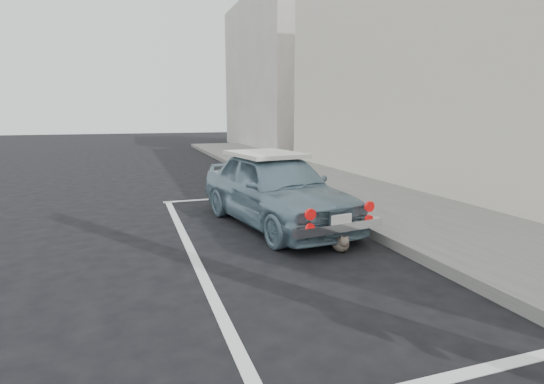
{
  "coord_description": "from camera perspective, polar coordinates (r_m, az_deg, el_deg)",
  "views": [
    {
      "loc": [
        -1.65,
        -2.72,
        1.9
      ],
      "look_at": [
        0.33,
        3.11,
        0.75
      ],
      "focal_mm": 28.0,
      "sensor_mm": 36.0,
      "label": 1
    }
  ],
  "objects": [
    {
      "name": "ground",
      "position": [
        3.7,
        11.41,
        -20.5
      ],
      "size": [
        80.0,
        80.0,
        0.0
      ],
      "primitive_type": "plane",
      "color": "black",
      "rests_on": "ground"
    },
    {
      "name": "sidewalk",
      "position": [
        7.0,
        26.17,
        -5.63
      ],
      "size": [
        2.8,
        40.0,
        0.15
      ],
      "primitive_type": "cube",
      "color": "#62625D",
      "rests_on": "ground"
    },
    {
      "name": "shop_building",
      "position": [
        10.55,
        32.46,
        17.66
      ],
      "size": [
        3.5,
        18.0,
        7.0
      ],
      "color": "silver",
      "rests_on": "ground"
    },
    {
      "name": "building_far",
      "position": [
        24.18,
        0.68,
        15.56
      ],
      "size": [
        3.5,
        10.0,
        8.0
      ],
      "primitive_type": "cube",
      "color": "#B6ADA5",
      "rests_on": "ground"
    },
    {
      "name": "pline_rear",
      "position": [
        3.62,
        23.13,
        -21.89
      ],
      "size": [
        3.0,
        0.12,
        0.01
      ],
      "primitive_type": "cube",
      "color": "silver",
      "rests_on": "ground"
    },
    {
      "name": "pline_front",
      "position": [
        9.65,
        -5.52,
        -0.8
      ],
      "size": [
        3.0,
        0.12,
        0.01
      ],
      "primitive_type": "cube",
      "color": "silver",
      "rests_on": "ground"
    },
    {
      "name": "pline_side",
      "position": [
        6.07,
        -10.83,
        -7.81
      ],
      "size": [
        0.12,
        7.0,
        0.01
      ],
      "primitive_type": "cube",
      "color": "silver",
      "rests_on": "ground"
    },
    {
      "name": "retro_coupe",
      "position": [
        7.23,
        0.49,
        0.52
      ],
      "size": [
        2.07,
        3.89,
        1.26
      ],
      "rotation": [
        0.0,
        0.0,
        0.17
      ],
      "color": "#6F8E9D",
      "rests_on": "ground"
    },
    {
      "name": "cat",
      "position": [
        6.0,
        9.22,
        -6.73
      ],
      "size": [
        0.28,
        0.52,
        0.28
      ],
      "rotation": [
        0.0,
        0.0,
        -0.15
      ],
      "color": "#706055",
      "rests_on": "ground"
    }
  ]
}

